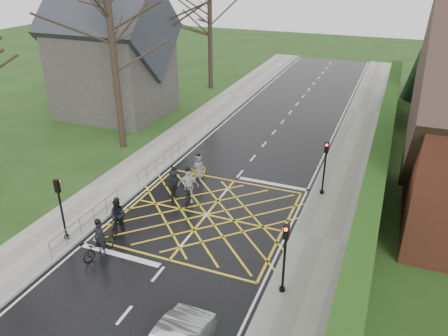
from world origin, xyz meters
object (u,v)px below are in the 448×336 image
Objects in this scene: cyclist_back at (118,219)px; cyclist_rear at (100,244)px; cyclist_front at (188,189)px; cyclist_lead at (198,170)px; cyclist_mid at (174,185)px.

cyclist_rear is at bearing -98.85° from cyclist_back.
cyclist_front is 1.25× the size of cyclist_lead.
cyclist_rear is 0.91× the size of cyclist_front.
cyclist_lead is at bearing 83.22° from cyclist_front.
cyclist_back is 4.18m from cyclist_front.
cyclist_mid is (0.81, 4.12, -0.06)m from cyclist_back.
cyclist_rear is at bearing -117.57° from cyclist_mid.
cyclist_front is (1.85, 3.75, 0.08)m from cyclist_back.
cyclist_rear is at bearing -125.90° from cyclist_front.
cyclist_lead is (-0.65, 2.68, -0.21)m from cyclist_front.
cyclist_rear is 1.89m from cyclist_back.
cyclist_mid is at bearing 60.91° from cyclist_back.
cyclist_front is at bearing -42.13° from cyclist_mid.
cyclist_rear is at bearing -88.77° from cyclist_lead.
cyclist_back reaches higher than cyclist_lead.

